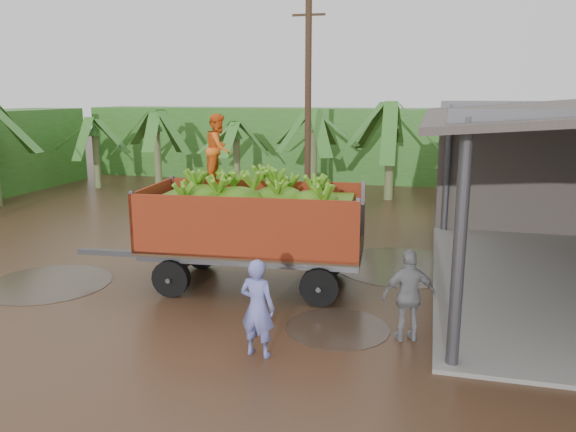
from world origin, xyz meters
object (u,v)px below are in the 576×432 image
(man_blue, at_px, (257,308))
(man_grey, at_px, (409,296))
(banana_trailer, at_px, (253,222))
(utility_pole, at_px, (308,106))

(man_blue, relative_size, man_grey, 1.01)
(banana_trailer, distance_m, man_blue, 3.63)
(banana_trailer, xyz_separation_m, man_grey, (3.57, -2.15, -0.64))
(man_blue, bearing_deg, banana_trailer, -62.15)
(man_blue, height_order, man_grey, man_blue)
(man_blue, relative_size, utility_pole, 0.22)
(banana_trailer, height_order, man_grey, banana_trailer)
(banana_trailer, xyz_separation_m, man_blue, (1.15, -3.39, -0.64))
(banana_trailer, relative_size, man_grey, 4.11)
(banana_trailer, distance_m, utility_pole, 9.14)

